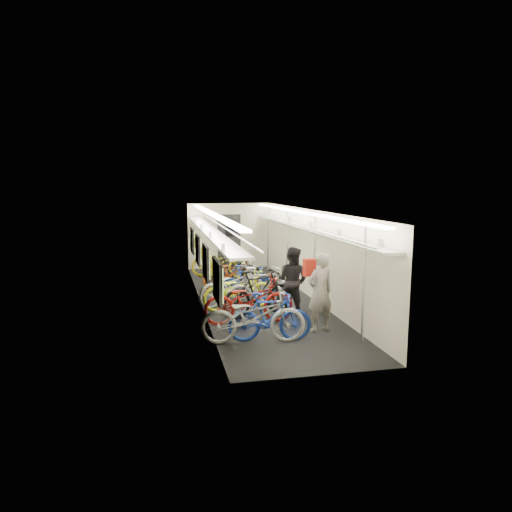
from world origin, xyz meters
name	(u,v)px	position (x,y,z in m)	size (l,w,h in m)	color
train_car_shell	(239,236)	(-0.36, 0.71, 1.66)	(10.00, 10.00, 10.00)	black
bicycle_0	(253,317)	(-0.77, -3.26, 0.53)	(0.71, 2.02, 1.06)	#A1A2A6
bicycle_1	(270,317)	(-0.44, -3.23, 0.49)	(0.47, 1.65, 0.99)	#1C3CAA
bicycle_2	(249,300)	(-0.62, -2.00, 0.53)	(0.70, 2.02, 1.06)	maroon
bicycle_3	(259,293)	(-0.28, -1.48, 0.56)	(0.53, 1.86, 1.12)	black
bicycle_4	(239,290)	(-0.63, -0.75, 0.49)	(0.65, 1.85, 0.97)	#E7F016
bicycle_5	(262,289)	(-0.14, -1.17, 0.57)	(0.53, 1.89, 1.14)	#B8B8BA
bicycle_6	(233,286)	(-0.72, -0.38, 0.51)	(0.68, 1.96, 1.03)	#A7A8AC
bicycle_7	(248,283)	(-0.23, 0.04, 0.48)	(0.45, 1.60, 0.96)	navy
bicycle_8	(232,272)	(-0.43, 1.56, 0.50)	(0.66, 1.90, 1.00)	#8F330F
bicycle_9	(233,270)	(-0.41, 1.56, 0.56)	(0.52, 1.85, 1.11)	black
bicycle_10	(219,262)	(-0.58, 3.29, 0.51)	(0.67, 1.93, 1.01)	gold
passenger_near	(320,292)	(0.73, -2.84, 0.84)	(0.61, 0.40, 1.68)	gray
passenger_mid	(292,281)	(0.55, -1.42, 0.81)	(0.78, 0.61, 1.61)	black
backpack	(309,267)	(0.66, -2.33, 1.28)	(0.26, 0.14, 0.38)	#AD1C11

